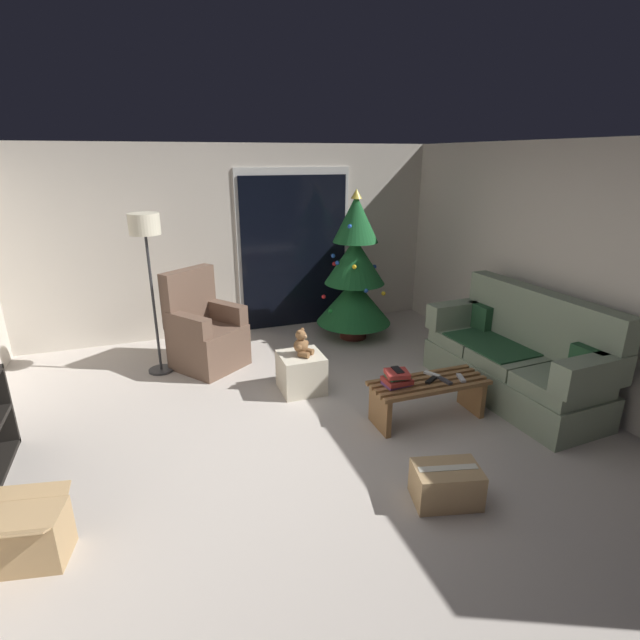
{
  "coord_description": "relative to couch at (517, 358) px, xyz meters",
  "views": [
    {
      "loc": [
        -1.07,
        -3.4,
        2.35
      ],
      "look_at": [
        0.4,
        0.7,
        0.85
      ],
      "focal_mm": 26.94,
      "sensor_mm": 36.0,
      "label": 1
    }
  ],
  "objects": [
    {
      "name": "armchair",
      "position": [
        -2.89,
        1.8,
        0.0
      ],
      "size": [
        0.96,
        0.96,
        1.13
      ],
      "color": "brown",
      "rests_on": "ground"
    },
    {
      "name": "remote_silver",
      "position": [
        -0.81,
        -0.2,
        0.0
      ],
      "size": [
        0.09,
        0.16,
        0.02
      ],
      "primitive_type": "cube",
      "rotation": [
        0.0,
        0.0,
        5.99
      ],
      "color": "#ADADB2",
      "rests_on": "coffee_table"
    },
    {
      "name": "wall_back",
      "position": [
        -2.32,
        2.93,
        0.85
      ],
      "size": [
        5.72,
        0.12,
        2.5
      ],
      "primitive_type": "cube",
      "color": "beige",
      "rests_on": "ground"
    },
    {
      "name": "christmas_tree",
      "position": [
        -0.9,
        2.07,
        0.47
      ],
      "size": [
        0.99,
        0.99,
        1.96
      ],
      "color": "#4C1E19",
      "rests_on": "ground"
    },
    {
      "name": "floor_lamp",
      "position": [
        -3.41,
        1.82,
        1.11
      ],
      "size": [
        0.32,
        0.32,
        1.78
      ],
      "color": "#2D2D30",
      "rests_on": "ground"
    },
    {
      "name": "ground_plane",
      "position": [
        -2.32,
        -0.13,
        -0.4
      ],
      "size": [
        7.0,
        7.0,
        0.0
      ],
      "primitive_type": "plane",
      "color": "#BCB2A8"
    },
    {
      "name": "cardboard_box_open_near_shelf",
      "position": [
        -4.28,
        -0.77,
        -0.22
      ],
      "size": [
        0.53,
        0.54,
        0.39
      ],
      "color": "tan",
      "rests_on": "ground"
    },
    {
      "name": "remote_graphite",
      "position": [
        -0.98,
        -0.19,
        0.0
      ],
      "size": [
        0.07,
        0.16,
        0.02
      ],
      "primitive_type": "cube",
      "rotation": [
        0.0,
        0.0,
        3.29
      ],
      "color": "#333338",
      "rests_on": "coffee_table"
    },
    {
      "name": "cell_phone",
      "position": [
        -1.42,
        -0.09,
        0.14
      ],
      "size": [
        0.08,
        0.15,
        0.01
      ],
      "primitive_type": "cube",
      "rotation": [
        0.0,
        0.0,
        -0.06
      ],
      "color": "black",
      "rests_on": "book_stack"
    },
    {
      "name": "wall_right",
      "position": [
        0.54,
        -0.13,
        0.85
      ],
      "size": [
        0.12,
        6.0,
        2.5
      ],
      "primitive_type": "cube",
      "color": "beige",
      "rests_on": "ground"
    },
    {
      "name": "coffee_table",
      "position": [
        -1.11,
        -0.13,
        -0.14
      ],
      "size": [
        1.1,
        0.4,
        0.39
      ],
      "color": "olive",
      "rests_on": "ground"
    },
    {
      "name": "teddy_bear_cream_by_tree",
      "position": [
        -1.74,
        1.7,
        -0.28
      ],
      "size": [
        0.2,
        0.2,
        0.29
      ],
      "color": "beige",
      "rests_on": "ground"
    },
    {
      "name": "remote_white",
      "position": [
        -1.02,
        -0.04,
        0.0
      ],
      "size": [
        0.11,
        0.16,
        0.02
      ],
      "primitive_type": "cube",
      "rotation": [
        0.0,
        0.0,
        3.64
      ],
      "color": "silver",
      "rests_on": "coffee_table"
    },
    {
      "name": "patio_door_frame",
      "position": [
        -1.48,
        2.86,
        0.7
      ],
      "size": [
        1.6,
        0.02,
        2.2
      ],
      "primitive_type": "cube",
      "color": "silver",
      "rests_on": "ground"
    },
    {
      "name": "remote_black",
      "position": [
        -1.09,
        -0.14,
        0.0
      ],
      "size": [
        0.16,
        0.12,
        0.02
      ],
      "primitive_type": "cube",
      "rotation": [
        0.0,
        0.0,
        5.27
      ],
      "color": "black",
      "rests_on": "coffee_table"
    },
    {
      "name": "patio_door_glass",
      "position": [
        -1.48,
        2.84,
        0.65
      ],
      "size": [
        1.5,
        0.02,
        2.1
      ],
      "primitive_type": "cube",
      "color": "black",
      "rests_on": "ground"
    },
    {
      "name": "book_stack",
      "position": [
        -1.43,
        -0.11,
        0.06
      ],
      "size": [
        0.25,
        0.22,
        0.14
      ],
      "color": "#6B3D7A",
      "rests_on": "coffee_table"
    },
    {
      "name": "teddy_bear_chestnut",
      "position": [
        -2.03,
        0.82,
        0.12
      ],
      "size": [
        0.21,
        0.21,
        0.29
      ],
      "color": "brown",
      "rests_on": "ottoman"
    },
    {
      "name": "couch",
      "position": [
        0.0,
        0.0,
        0.0
      ],
      "size": [
        0.89,
        1.98,
        1.08
      ],
      "color": "gray",
      "rests_on": "ground"
    },
    {
      "name": "ottoman",
      "position": [
        -2.03,
        0.82,
        -0.2
      ],
      "size": [
        0.44,
        0.44,
        0.4
      ],
      "primitive_type": "cube",
      "color": "beige",
      "rests_on": "ground"
    },
    {
      "name": "cardboard_box_taped_mid_floor",
      "position": [
        -1.58,
        -1.16,
        -0.26
      ],
      "size": [
        0.52,
        0.41,
        0.28
      ],
      "color": "tan",
      "rests_on": "ground"
    }
  ]
}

